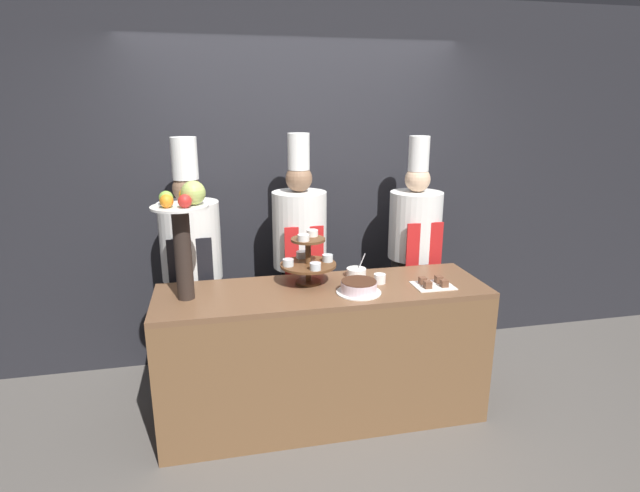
{
  "coord_description": "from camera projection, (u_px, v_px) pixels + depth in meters",
  "views": [
    {
      "loc": [
        -0.64,
        -2.56,
        2.02
      ],
      "look_at": [
        0.0,
        0.41,
        1.16
      ],
      "focal_mm": 28.0,
      "sensor_mm": 36.0,
      "label": 1
    }
  ],
  "objects": [
    {
      "name": "fruit_pedestal",
      "position": [
        184.0,
        224.0,
        2.86
      ],
      "size": [
        0.33,
        0.33,
        0.7
      ],
      "color": "#2D231E",
      "rests_on": "buffet_counter"
    },
    {
      "name": "chef_center_right",
      "position": [
        414.0,
        248.0,
        3.85
      ],
      "size": [
        0.4,
        0.4,
        1.8
      ],
      "color": "#38332D",
      "rests_on": "ground_plane"
    },
    {
      "name": "cake_square_tray",
      "position": [
        433.0,
        284.0,
        3.17
      ],
      "size": [
        0.25,
        0.2,
        0.05
      ],
      "color": "white",
      "rests_on": "buffet_counter"
    },
    {
      "name": "ground_plane",
      "position": [
        334.0,
        443.0,
        3.09
      ],
      "size": [
        14.0,
        14.0,
        0.0
      ],
      "primitive_type": "plane",
      "color": "#5B5651"
    },
    {
      "name": "buffet_counter",
      "position": [
        323.0,
        354.0,
        3.26
      ],
      "size": [
        2.08,
        0.62,
        0.91
      ],
      "color": "brown",
      "rests_on": "ground_plane"
    },
    {
      "name": "chef_center_left",
      "position": [
        300.0,
        252.0,
        3.66
      ],
      "size": [
        0.39,
        0.39,
        1.83
      ],
      "color": "black",
      "rests_on": "ground_plane"
    },
    {
      "name": "wall_back",
      "position": [
        296.0,
        187.0,
        3.92
      ],
      "size": [
        10.0,
        0.06,
        2.8
      ],
      "color": "#232328",
      "rests_on": "ground_plane"
    },
    {
      "name": "serving_bowl_far",
      "position": [
        356.0,
        272.0,
        3.34
      ],
      "size": [
        0.13,
        0.13,
        0.16
      ],
      "color": "white",
      "rests_on": "buffet_counter"
    },
    {
      "name": "cup_white",
      "position": [
        380.0,
        279.0,
        3.22
      ],
      "size": [
        0.08,
        0.08,
        0.06
      ],
      "color": "white",
      "rests_on": "buffet_counter"
    },
    {
      "name": "chef_left",
      "position": [
        192.0,
        262.0,
        3.51
      ],
      "size": [
        0.42,
        0.42,
        1.82
      ],
      "color": "#38332D",
      "rests_on": "ground_plane"
    },
    {
      "name": "cake_round",
      "position": [
        359.0,
        287.0,
        3.05
      ],
      "size": [
        0.28,
        0.28,
        0.08
      ],
      "color": "white",
      "rests_on": "buffet_counter"
    },
    {
      "name": "tiered_stand",
      "position": [
        308.0,
        259.0,
        3.18
      ],
      "size": [
        0.36,
        0.36,
        0.34
      ],
      "color": "brown",
      "rests_on": "buffet_counter"
    }
  ]
}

